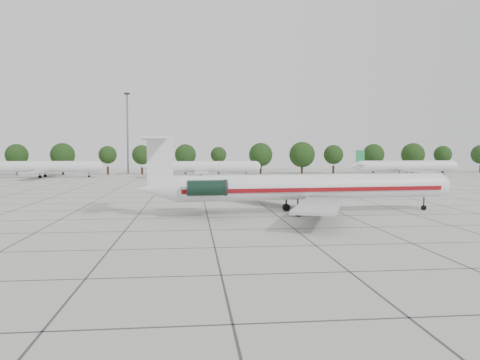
% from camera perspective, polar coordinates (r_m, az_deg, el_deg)
% --- Properties ---
extents(ground, '(260.00, 260.00, 0.00)m').
position_cam_1_polar(ground, '(61.04, 3.34, -3.42)').
color(ground, '#BABBB3').
rests_on(ground, ground).
extents(apron_joints, '(170.00, 170.00, 0.02)m').
position_cam_1_polar(apron_joints, '(75.79, 1.52, -2.01)').
color(apron_joints, '#383838').
rests_on(apron_joints, ground).
extents(main_airliner, '(38.51, 30.19, 9.03)m').
position_cam_1_polar(main_airliner, '(55.74, 6.91, -0.83)').
color(main_airliner, silver).
rests_on(main_airliner, ground).
extents(bg_airliner_b, '(28.24, 27.20, 7.40)m').
position_cam_1_polar(bg_airliner_b, '(136.44, -22.63, 1.48)').
color(bg_airliner_b, silver).
rests_on(bg_airliner_b, ground).
extents(bg_airliner_c, '(28.24, 27.20, 7.40)m').
position_cam_1_polar(bg_airliner_c, '(125.40, -4.40, 1.58)').
color(bg_airliner_c, silver).
rests_on(bg_airliner_c, ground).
extents(bg_airliner_d, '(28.24, 27.20, 7.40)m').
position_cam_1_polar(bg_airliner_d, '(139.35, 19.54, 1.59)').
color(bg_airliner_d, silver).
rests_on(bg_airliner_d, ground).
extents(tree_line, '(249.86, 8.44, 10.22)m').
position_cam_1_polar(tree_line, '(144.80, -6.66, 3.07)').
color(tree_line, '#332114').
rests_on(tree_line, ground).
extents(floodlight_mast, '(1.60, 1.60, 25.45)m').
position_cam_1_polar(floodlight_mast, '(153.27, -13.55, 6.13)').
color(floodlight_mast, slate).
rests_on(floodlight_mast, ground).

